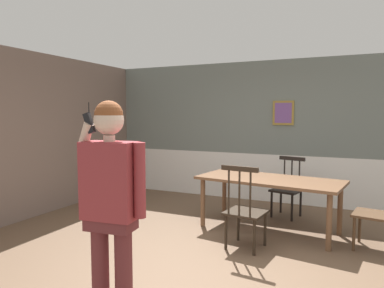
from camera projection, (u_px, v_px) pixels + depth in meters
name	position (u px, v px, depth m)	size (l,w,h in m)	color
ground_plane	(213.00, 260.00, 4.09)	(7.35, 7.35, 0.00)	brown
room_back_partition	(272.00, 134.00, 6.75)	(6.68, 0.17, 2.68)	slate
room_left_partition	(7.00, 137.00, 5.35)	(0.13, 6.11, 2.68)	#756056
dining_table	(269.00, 184.00, 5.08)	(2.11, 1.17, 0.76)	brown
chair_near_window	(245.00, 210.00, 4.39)	(0.52, 0.52, 1.06)	#2D2319
chair_by_doorway	(377.00, 213.00, 4.34)	(0.53, 0.53, 0.99)	#513823
chair_at_table_head	(287.00, 188.00, 5.79)	(0.53, 0.53, 0.97)	black
person_figure	(111.00, 195.00, 2.77)	(0.58, 0.28, 1.78)	brown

